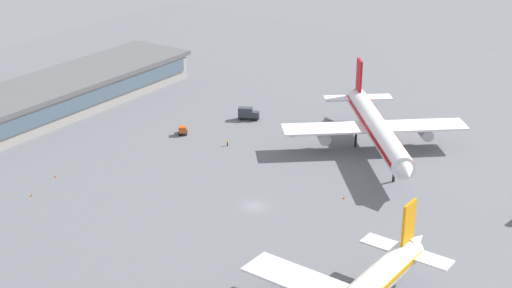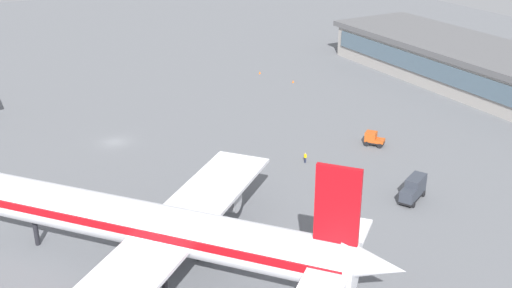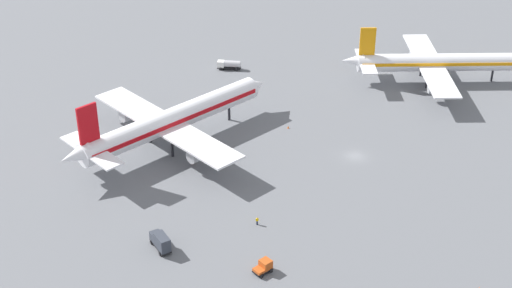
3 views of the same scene
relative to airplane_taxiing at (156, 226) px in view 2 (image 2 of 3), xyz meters
name	(u,v)px [view 2 (image 2 of 3)]	position (x,y,z in m)	size (l,w,h in m)	color
ground	(115,142)	(40.16, -7.69, -6.19)	(288.00, 288.00, 0.00)	slate
terminal_building	(510,77)	(23.58, -85.62, -1.87)	(91.53, 22.61, 8.47)	#9E9993
airplane_taxiing	(156,226)	(0.00, 0.00, 0.00)	(46.36, 41.13, 17.02)	white
catering_truck	(414,189)	(-0.80, -37.87, -4.49)	(4.22, 5.85, 3.30)	black
baggage_tug	(373,139)	(17.40, -45.49, -5.03)	(3.75, 3.60, 2.30)	black
ground_crew_worker	(305,158)	(17.11, -31.55, -5.34)	(0.57, 0.44, 1.67)	#1E2338
safety_cone_near_gate	(53,190)	(26.75, 5.88, -5.89)	(0.44, 0.44, 0.60)	#EA590C
safety_cone_mid_apron	(293,81)	(53.43, -52.44, -5.89)	(0.44, 0.44, 0.60)	#EA590C
safety_cone_far_side	(260,73)	(62.90, -49.39, -5.89)	(0.44, 0.44, 0.60)	#EA590C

